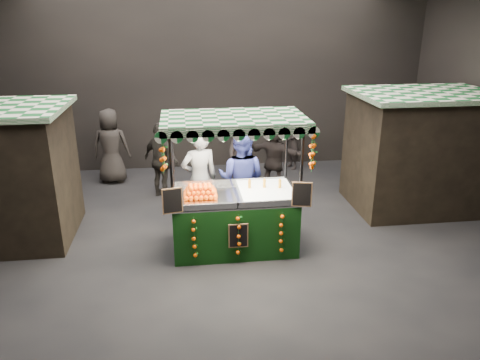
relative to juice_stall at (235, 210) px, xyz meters
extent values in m
plane|color=black|center=(-0.10, 0.02, -0.78)|extent=(12.00, 12.00, 0.00)
cube|color=black|center=(-0.10, 5.02, 1.72)|extent=(12.00, 0.10, 5.00)
cube|color=black|center=(-0.10, -4.98, 1.72)|extent=(12.00, 0.10, 5.00)
cube|color=black|center=(4.30, 1.52, 0.47)|extent=(2.80, 2.00, 2.50)
cube|color=#135A24|center=(4.30, 1.52, 1.77)|extent=(3.00, 2.20, 0.10)
cube|color=black|center=(-0.01, 0.04, -0.27)|extent=(2.23, 1.22, 1.01)
cube|color=silver|center=(-0.01, 0.04, 0.25)|extent=(2.23, 1.22, 0.04)
cylinder|color=black|center=(-1.09, -0.54, 0.44)|extent=(0.05, 0.05, 2.43)
cylinder|color=black|center=(1.07, -0.54, 0.44)|extent=(0.05, 0.05, 2.43)
cylinder|color=black|center=(-1.09, 0.62, 0.44)|extent=(0.05, 0.05, 2.43)
cylinder|color=black|center=(1.07, 0.62, 0.44)|extent=(0.05, 0.05, 2.43)
cube|color=#135A24|center=(-0.01, 0.04, 1.69)|extent=(2.48, 1.47, 0.08)
cube|color=white|center=(0.60, 0.04, 0.31)|extent=(0.99, 1.09, 0.08)
cube|color=black|center=(-1.10, -0.60, 0.49)|extent=(0.34, 0.10, 0.45)
cube|color=black|center=(1.08, -0.60, 0.49)|extent=(0.34, 0.10, 0.45)
cube|color=black|center=(-0.01, -0.61, -0.22)|extent=(0.34, 0.03, 0.45)
imported|color=slate|center=(-0.58, 1.07, 0.24)|extent=(0.84, 0.65, 2.04)
imported|color=navy|center=(0.25, 0.97, 0.24)|extent=(1.22, 1.11, 2.04)
imported|color=#2D2725|center=(-3.64, 3.16, 0.00)|extent=(0.66, 0.53, 1.56)
imported|color=black|center=(3.97, 2.94, 0.13)|extent=(0.90, 0.71, 1.82)
imported|color=#292521|center=(-1.40, 2.79, 0.12)|extent=(1.08, 1.05, 1.81)
imported|color=#292221|center=(0.55, 3.62, 0.04)|extent=(1.05, 1.22, 1.64)
imported|color=#2D2824|center=(-2.72, 4.00, 0.18)|extent=(0.99, 0.69, 1.93)
imported|color=black|center=(1.37, 3.12, 0.06)|extent=(1.53, 1.35, 1.68)
imported|color=black|center=(2.17, 4.48, 0.00)|extent=(0.52, 0.65, 1.56)
camera|label=1|loc=(-0.90, -7.70, 3.42)|focal=34.55mm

